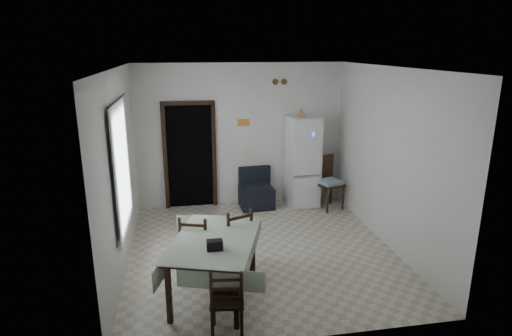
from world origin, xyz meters
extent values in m
plane|color=beige|center=(0.00, 0.00, 0.00)|extent=(4.50, 4.50, 0.00)
cube|color=black|center=(-1.05, 2.46, 1.05)|extent=(0.90, 0.45, 2.10)
cube|color=black|center=(-1.54, 2.22, 1.05)|extent=(0.08, 0.10, 2.18)
cube|color=black|center=(-0.56, 2.22, 1.05)|extent=(0.08, 0.10, 2.18)
cube|color=black|center=(-1.05, 2.22, 2.14)|extent=(1.06, 0.10, 0.08)
cube|color=silver|center=(-2.15, -0.20, 1.55)|extent=(0.10, 1.20, 1.60)
cube|color=white|center=(-2.04, -0.20, 1.55)|extent=(0.02, 1.45, 1.85)
cylinder|color=black|center=(-2.03, -0.20, 2.50)|extent=(0.02, 1.60, 0.02)
cube|color=white|center=(0.05, 2.24, 1.62)|extent=(0.28, 0.02, 0.40)
cube|color=orange|center=(0.05, 2.23, 1.72)|extent=(0.24, 0.01, 0.14)
cube|color=beige|center=(0.15, 2.24, 1.10)|extent=(0.08, 0.02, 0.12)
cylinder|color=brown|center=(0.70, 2.23, 2.52)|extent=(0.12, 0.03, 0.12)
cylinder|color=brown|center=(0.88, 2.23, 2.52)|extent=(0.12, 0.03, 0.12)
cube|color=white|center=(1.35, 2.21, 2.55)|extent=(0.25, 0.07, 0.09)
cone|color=tan|center=(1.17, 1.92, 1.95)|extent=(0.22, 0.22, 0.17)
cube|color=black|center=(-0.86, -1.48, 0.87)|extent=(0.19, 0.12, 0.12)
camera|label=1|loc=(-1.19, -6.23, 3.19)|focal=30.00mm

